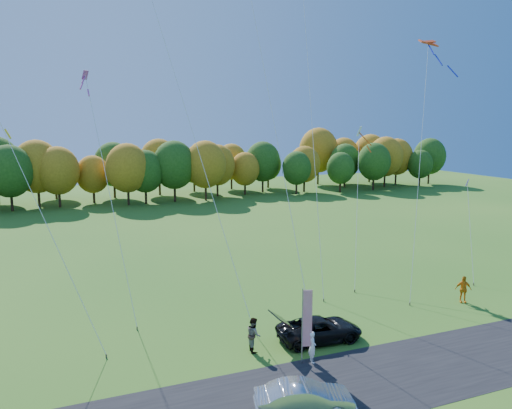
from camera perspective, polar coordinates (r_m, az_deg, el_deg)
name	(u,v)px	position (r m, az deg, el deg)	size (l,w,h in m)	color
ground	(298,351)	(27.79, 4.83, -16.32)	(160.00, 160.00, 0.00)	#275E19
asphalt_strip	(337,387)	(24.69, 9.28, -19.90)	(90.00, 6.00, 0.01)	black
tree_line	(137,202)	(79.06, -13.41, 0.33)	(116.00, 12.00, 10.00)	#1E4711
black_suv	(320,329)	(28.79, 7.30, -13.96)	(2.21, 4.79, 1.33)	black
silver_sedan	(305,399)	(22.30, 5.57, -21.25)	(1.45, 4.15, 1.37)	#A9AAAE
person_tailgate_a	(312,347)	(26.38, 6.45, -15.86)	(0.59, 0.39, 1.63)	white
person_tailgate_b	(254,334)	(27.33, -0.26, -14.62)	(0.89, 0.69, 1.84)	gray
person_east	(463,289)	(36.85, 22.59, -8.93)	(1.08, 0.45, 1.83)	orange
feather_flag	(306,318)	(25.61, 5.76, -12.75)	(0.51, 0.20, 3.94)	#999999
kite_delta_blue	(188,116)	(31.84, -7.81, 9.96)	(6.13, 12.19, 25.93)	#4C3F33
kite_parafoil_orange	(309,79)	(39.71, 6.07, 14.09)	(6.29, 14.00, 31.13)	#4C3F33
kite_delta_red	(268,88)	(33.09, 1.42, 13.19)	(2.81, 11.56, 25.11)	#4C3F33
kite_parafoil_rainbow	(420,162)	(38.11, 18.24, 4.67)	(7.98, 7.57, 18.78)	#4C3F33
kite_diamond_yellow	(49,230)	(28.27, -22.56, -2.75)	(5.30, 5.44, 13.37)	#4C3F33
kite_diamond_white	(357,204)	(39.79, 11.49, 0.09)	(5.43, 7.91, 12.12)	#4C3F33
kite_diamond_pink	(109,192)	(32.74, -16.44, 1.42)	(2.20, 8.56, 15.79)	#4C3F33
kite_diamond_blue_low	(470,231)	(42.26, 23.30, -2.80)	(2.91, 4.20, 7.78)	#4C3F33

